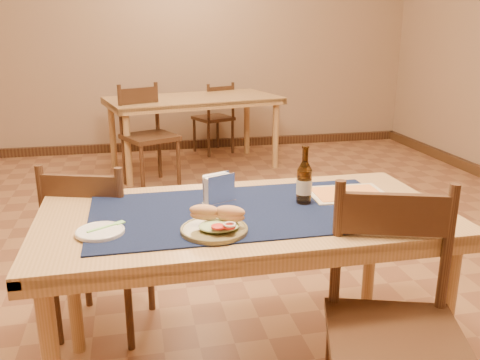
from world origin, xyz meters
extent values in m
cube|color=#91623F|center=(0.00, 0.00, -0.01)|extent=(6.00, 7.00, 0.02)
cube|color=#997B62|center=(0.00, 3.51, 1.40)|extent=(6.00, 0.02, 2.80)
cylinder|color=#AB8250|center=(0.72, -1.12, 0.35)|extent=(0.06, 0.06, 0.71)
cylinder|color=#AB8250|center=(-0.72, -0.48, 0.35)|extent=(0.06, 0.06, 0.71)
cylinder|color=#AB8250|center=(0.72, -0.48, 0.35)|extent=(0.06, 0.06, 0.71)
cube|color=#AB8250|center=(0.00, -0.80, 0.73)|extent=(1.60, 0.80, 0.04)
cube|color=#0F1839|center=(0.00, -0.80, 0.75)|extent=(1.20, 0.60, 0.01)
cube|color=#412A17|center=(0.00, 3.47, 0.05)|extent=(6.00, 0.06, 0.10)
cylinder|color=#AB8250|center=(-0.47, 2.06, 0.35)|extent=(0.06, 0.06, 0.71)
cylinder|color=#AB8250|center=(1.05, 2.40, 0.35)|extent=(0.06, 0.06, 0.71)
cylinder|color=#AB8250|center=(-0.62, 2.74, 0.35)|extent=(0.06, 0.06, 0.71)
cylinder|color=#AB8250|center=(0.89, 3.08, 0.35)|extent=(0.06, 0.06, 0.71)
cube|color=#AB8250|center=(0.21, 2.57, 0.73)|extent=(1.86, 1.21, 0.04)
cylinder|color=#412A17|center=(-0.37, -0.19, 0.22)|extent=(0.03, 0.03, 0.44)
cylinder|color=#412A17|center=(-0.70, -0.08, 0.22)|extent=(0.03, 0.03, 0.44)
cylinder|color=#412A17|center=(-0.48, -0.52, 0.22)|extent=(0.03, 0.03, 0.44)
cylinder|color=#412A17|center=(-0.81, -0.41, 0.22)|extent=(0.03, 0.03, 0.44)
cube|color=#412A17|center=(-0.59, -0.30, 0.44)|extent=(0.52, 0.52, 0.04)
cube|color=#412A17|center=(-0.65, -0.47, 0.78)|extent=(0.34, 0.14, 0.14)
cylinder|color=#412A17|center=(-0.48, -0.53, 0.66)|extent=(0.03, 0.03, 0.45)
cylinder|color=#412A17|center=(-0.82, -0.42, 0.66)|extent=(0.03, 0.03, 0.45)
cube|color=#412A17|center=(0.38, -1.34, 0.47)|extent=(0.55, 0.55, 0.04)
cube|color=#412A17|center=(0.44, -1.15, 0.83)|extent=(0.37, 0.15, 0.15)
cylinder|color=#412A17|center=(0.26, -1.09, 0.71)|extent=(0.04, 0.04, 0.48)
cylinder|color=#412A17|center=(0.62, -1.21, 0.71)|extent=(0.04, 0.04, 0.48)
cylinder|color=#412A17|center=(-0.35, 1.79, 0.23)|extent=(0.04, 0.04, 0.46)
cylinder|color=#412A17|center=(-0.02, 1.94, 0.23)|extent=(0.04, 0.04, 0.46)
cylinder|color=#412A17|center=(-0.51, 2.13, 0.23)|extent=(0.04, 0.04, 0.46)
cylinder|color=#412A17|center=(-0.17, 2.28, 0.23)|extent=(0.04, 0.04, 0.46)
cube|color=#412A17|center=(-0.26, 2.04, 0.46)|extent=(0.57, 0.57, 0.04)
cube|color=#412A17|center=(-0.34, 2.21, 0.83)|extent=(0.35, 0.18, 0.14)
cylinder|color=#412A17|center=(-0.51, 2.14, 0.70)|extent=(0.04, 0.04, 0.47)
cylinder|color=#412A17|center=(-0.17, 2.29, 0.70)|extent=(0.04, 0.04, 0.47)
cylinder|color=#412A17|center=(0.61, 3.42, 0.21)|extent=(0.03, 0.03, 0.41)
cylinder|color=#412A17|center=(0.30, 3.30, 0.21)|extent=(0.03, 0.03, 0.41)
cylinder|color=#412A17|center=(0.73, 3.12, 0.21)|extent=(0.03, 0.03, 0.41)
cylinder|color=#412A17|center=(0.43, 2.99, 0.21)|extent=(0.03, 0.03, 0.41)
cube|color=#412A17|center=(0.52, 3.21, 0.41)|extent=(0.50, 0.50, 0.04)
cube|color=#412A17|center=(0.59, 3.05, 0.73)|extent=(0.31, 0.15, 0.13)
cylinder|color=#412A17|center=(0.74, 3.11, 0.62)|extent=(0.03, 0.03, 0.42)
cylinder|color=#412A17|center=(0.43, 2.99, 0.62)|extent=(0.03, 0.03, 0.42)
cylinder|color=brown|center=(-0.16, -0.99, 0.76)|extent=(0.24, 0.24, 0.01)
torus|color=brown|center=(-0.16, -0.99, 0.77)|extent=(0.24, 0.24, 0.01)
ellipsoid|color=#9BB47C|center=(-0.14, -1.01, 0.78)|extent=(0.14, 0.12, 0.03)
ellipsoid|color=tan|center=(-0.18, -0.95, 0.82)|extent=(0.11, 0.07, 0.06)
ellipsoid|color=tan|center=(-0.10, -0.99, 0.82)|extent=(0.11, 0.09, 0.06)
cylinder|color=red|center=(-0.15, -1.05, 0.80)|extent=(0.05, 0.05, 0.01)
cylinder|color=red|center=(-0.11, -1.06, 0.80)|extent=(0.04, 0.04, 0.01)
torus|color=beige|center=(-0.11, -1.06, 0.81)|extent=(0.05, 0.05, 0.01)
cylinder|color=silver|center=(-0.55, -0.92, 0.76)|extent=(0.17, 0.17, 0.01)
torus|color=silver|center=(-0.55, -0.92, 0.77)|extent=(0.17, 0.17, 0.01)
cube|color=#8CE17B|center=(-0.54, -0.90, 0.77)|extent=(0.10, 0.07, 0.00)
cube|color=#8CE17B|center=(-0.48, -0.87, 0.77)|extent=(0.04, 0.04, 0.00)
cylinder|color=#45290C|center=(0.25, -0.76, 0.83)|extent=(0.06, 0.06, 0.14)
cone|color=#45290C|center=(0.25, -0.76, 0.91)|extent=(0.06, 0.06, 0.04)
cylinder|color=#45290C|center=(0.25, -0.76, 0.96)|extent=(0.02, 0.02, 0.06)
cylinder|color=#45290C|center=(0.25, -0.76, 0.99)|extent=(0.03, 0.03, 0.01)
cylinder|color=beige|center=(0.25, -0.76, 0.83)|extent=(0.06, 0.06, 0.06)
cube|color=white|center=(-0.09, -0.68, 0.76)|extent=(0.14, 0.10, 0.00)
cube|color=white|center=(-0.08, -0.70, 0.82)|extent=(0.12, 0.05, 0.12)
cube|color=white|center=(-0.09, -0.66, 0.82)|extent=(0.12, 0.05, 0.12)
cube|color=silver|center=(-0.09, -0.68, 0.81)|extent=(0.12, 0.08, 0.11)
cube|color=#3867B5|center=(-0.08, -0.70, 0.82)|extent=(0.08, 0.04, 0.04)
cube|color=beige|center=(0.47, -0.70, 0.76)|extent=(0.34, 0.26, 0.00)
cube|color=orange|center=(0.47, -0.70, 0.76)|extent=(0.29, 0.21, 0.00)
camera|label=1|loc=(-0.41, -2.63, 1.45)|focal=38.00mm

